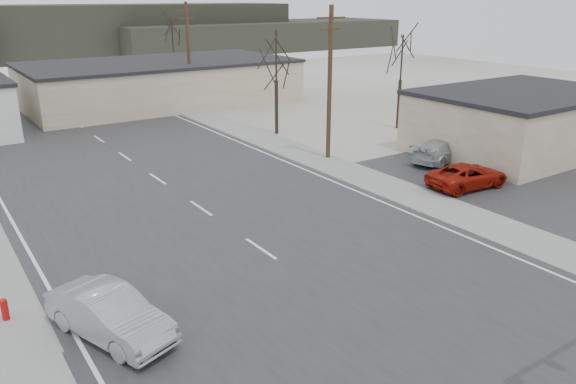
% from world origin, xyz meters
% --- Properties ---
extents(ground, '(140.00, 140.00, 0.00)m').
position_xyz_m(ground, '(0.00, 0.00, 0.00)').
color(ground, silver).
rests_on(ground, ground).
extents(main_road, '(18.00, 110.00, 0.05)m').
position_xyz_m(main_road, '(0.00, 15.00, 0.02)').
color(main_road, '#28292B').
rests_on(main_road, ground).
extents(cross_road, '(90.00, 10.00, 0.04)m').
position_xyz_m(cross_road, '(0.00, 0.00, 0.02)').
color(cross_road, '#28292B').
rests_on(cross_road, ground).
extents(parking_lot, '(18.00, 20.00, 0.03)m').
position_xyz_m(parking_lot, '(20.00, 6.00, 0.02)').
color(parking_lot, '#28292B').
rests_on(parking_lot, ground).
extents(sidewalk_right, '(3.00, 90.00, 0.06)m').
position_xyz_m(sidewalk_right, '(10.60, 20.00, 0.03)').
color(sidewalk_right, gray).
rests_on(sidewalk_right, ground).
extents(fire_hydrant, '(0.24, 0.24, 0.87)m').
position_xyz_m(fire_hydrant, '(-10.20, 8.00, 0.45)').
color(fire_hydrant, '#A50C0C').
rests_on(fire_hydrant, ground).
extents(building_right_far, '(26.30, 14.30, 4.30)m').
position_xyz_m(building_right_far, '(10.00, 44.00, 2.15)').
color(building_right_far, beige).
rests_on(building_right_far, ground).
extents(building_lot, '(14.30, 10.30, 4.30)m').
position_xyz_m(building_lot, '(24.00, 12.00, 2.16)').
color(building_lot, beige).
rests_on(building_lot, ground).
extents(upole_right_a, '(2.20, 0.30, 10.00)m').
position_xyz_m(upole_right_a, '(11.50, 18.00, 5.22)').
color(upole_right_a, '#3F291D').
rests_on(upole_right_a, ground).
extents(upole_right_b, '(2.20, 0.30, 10.00)m').
position_xyz_m(upole_right_b, '(11.50, 40.00, 5.22)').
color(upole_right_b, '#3F291D').
rests_on(upole_right_b, ground).
extents(tree_right_mid, '(3.74, 3.74, 8.33)m').
position_xyz_m(tree_right_mid, '(12.50, 26.00, 5.93)').
color(tree_right_mid, black).
rests_on(tree_right_mid, ground).
extents(tree_right_far, '(3.52, 3.52, 7.84)m').
position_xyz_m(tree_right_far, '(15.00, 52.00, 5.58)').
color(tree_right_far, black).
rests_on(tree_right_far, ground).
extents(tree_lot, '(3.52, 3.52, 7.84)m').
position_xyz_m(tree_lot, '(22.00, 22.00, 5.58)').
color(tree_lot, black).
rests_on(tree_lot, ground).
extents(hill_center, '(80.00, 18.00, 9.00)m').
position_xyz_m(hill_center, '(15.00, 96.00, 4.50)').
color(hill_center, '#333026').
rests_on(hill_center, ground).
extents(hill_right, '(60.00, 18.00, 5.50)m').
position_xyz_m(hill_right, '(50.00, 90.00, 2.75)').
color(hill_right, '#333026').
rests_on(hill_right, ground).
extents(sedan_crossing, '(3.24, 5.14, 1.60)m').
position_xyz_m(sedan_crossing, '(-7.50, 5.04, 0.85)').
color(sedan_crossing, gray).
rests_on(sedan_crossing, main_road).
extents(car_far_a, '(2.35, 5.18, 1.47)m').
position_xyz_m(car_far_a, '(5.83, 45.00, 0.78)').
color(car_far_a, black).
rests_on(car_far_a, main_road).
extents(car_parked_red, '(5.17, 2.76, 1.38)m').
position_xyz_m(car_parked_red, '(14.27, 8.49, 0.73)').
color(car_parked_red, maroon).
rests_on(car_parked_red, parking_lot).
extents(car_parked_silver, '(5.40, 3.08, 1.47)m').
position_xyz_m(car_parked_silver, '(17.07, 13.00, 0.77)').
color(car_parked_silver, '#9FA5A9').
rests_on(car_parked_silver, parking_lot).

